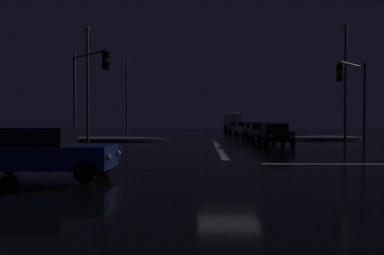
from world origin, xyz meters
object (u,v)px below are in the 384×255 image
Objects in this scene: sedan_black at (275,134)px; sedan_silver at (236,127)px; streetlamp_left_near at (87,76)px; traffic_signal_ne at (354,88)px; streetlamp_left_far at (127,91)px; streetlamp_right_near at (345,74)px; box_truck at (232,121)px; sedan_orange at (260,131)px; sedan_green at (253,130)px; sedan_white at (244,128)px; sedan_gray at (236,127)px; sedan_blue_crossing at (43,152)px; traffic_signal_nw at (87,81)px.

sedan_silver is at bearing 90.11° from sedan_black.
traffic_signal_ne is at bearing -18.54° from streetlamp_left_near.
streetlamp_left_near is at bearing 167.53° from sedan_black.
streetlamp_right_near is at bearing -37.69° from streetlamp_left_far.
box_truck is at bearing 96.26° from traffic_signal_ne.
sedan_orange is 5.55m from sedan_green.
sedan_white and sedan_gray have the same top height.
sedan_green is at bearing 88.58° from sedan_orange.
sedan_black is 0.78× the size of traffic_signal_ne.
traffic_signal_ne reaches higher than sedan_green.
traffic_signal_ne reaches higher than sedan_blue_crossing.
box_truck is 0.87× the size of streetlamp_right_near.
sedan_gray is at bearing 92.32° from sedan_white.
box_truck is 42.24m from traffic_signal_nw.
sedan_silver is at bearing -90.15° from box_truck.
streetlamp_right_near reaches higher than sedan_silver.
sedan_green is 16.25m from traffic_signal_ne.
sedan_orange is 1.00× the size of sedan_gray.
sedan_gray is at bearing 99.80° from traffic_signal_ne.
sedan_blue_crossing is 19.41m from traffic_signal_ne.
traffic_signal_nw is 19.89m from streetlamp_right_near.
sedan_silver is 28.42m from streetlamp_right_near.
sedan_blue_crossing is 19.88m from streetlamp_left_near.
sedan_silver and sedan_blue_crossing have the same top height.
sedan_black is at bearing -88.91° from sedan_gray.
traffic_signal_nw is 16.96m from traffic_signal_ne.
sedan_orange and sedan_gray have the same top height.
sedan_orange is 15.64m from streetlamp_left_near.
streetlamp_left_near is 1.01× the size of streetlamp_left_far.
sedan_blue_crossing is (-10.13, -52.66, -0.91)m from box_truck.
streetlamp_left_far is (-1.92, 22.42, 1.05)m from traffic_signal_nw.
sedan_black and sedan_green have the same top height.
sedan_green is 0.46× the size of streetlamp_left_near.
sedan_black and sedan_silver have the same top height.
traffic_signal_nw is at bearing -119.97° from sedan_white.
sedan_gray is 15.81m from streetlamp_left_far.
box_truck is at bearing 79.11° from sedan_blue_crossing.
sedan_orange is 1.00× the size of sedan_green.
sedan_white is at bearing -90.50° from box_truck.
sedan_white is 0.78× the size of traffic_signal_ne.
sedan_white is (-0.21, 11.53, 0.00)m from sedan_orange.
streetlamp_left_far is (-14.53, 12.48, 4.56)m from sedan_orange.
sedan_gray is 0.69× the size of traffic_signal_nw.
traffic_signal_nw is 0.66× the size of streetlamp_right_near.
sedan_gray and sedan_silver have the same top height.
streetlamp_right_near reaches higher than box_truck.
sedan_orange is 23.81m from sedan_silver.
box_truck is at bearing 87.97° from sedan_gray.
sedan_blue_crossing is (-10.18, -22.36, 0.00)m from sedan_orange.
sedan_silver is at bearing 90.16° from sedan_orange.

